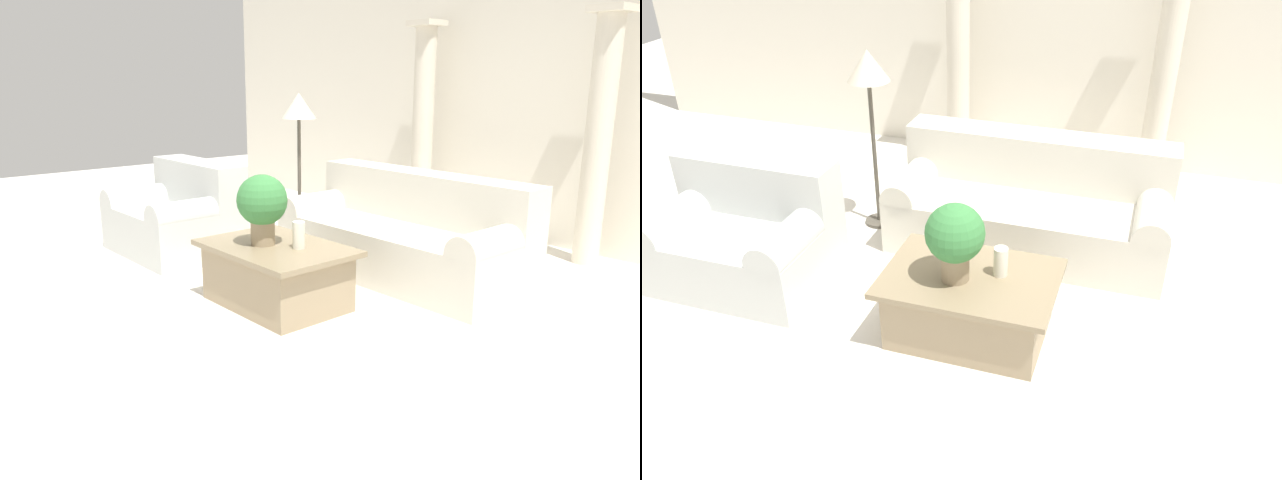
{
  "view_description": "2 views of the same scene",
  "coord_description": "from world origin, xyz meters",
  "views": [
    {
      "loc": [
        3.57,
        -3.1,
        1.69
      ],
      "look_at": [
        0.07,
        -0.06,
        0.47
      ],
      "focal_mm": 35.0,
      "sensor_mm": 36.0,
      "label": 1
    },
    {
      "loc": [
        0.93,
        -3.61,
        2.75
      ],
      "look_at": [
        -0.16,
        -0.19,
        0.59
      ],
      "focal_mm": 35.0,
      "sensor_mm": 36.0,
      "label": 2
    }
  ],
  "objects": [
    {
      "name": "sofa_long",
      "position": [
        0.08,
        0.9,
        0.35
      ],
      "size": [
        2.23,
        0.94,
        0.88
      ],
      "color": "beige",
      "rests_on": "ground_plane"
    },
    {
      "name": "potted_plant",
      "position": [
        -0.12,
        -0.46,
        0.78
      ],
      "size": [
        0.38,
        0.38,
        0.53
      ],
      "color": "#937F60",
      "rests_on": "coffee_table"
    },
    {
      "name": "ground_plane",
      "position": [
        0.0,
        0.0,
        0.0
      ],
      "size": [
        16.0,
        16.0,
        0.0
      ],
      "primitive_type": "plane",
      "color": "silver"
    },
    {
      "name": "column_left",
      "position": [
        -1.04,
        2.44,
        1.17
      ],
      "size": [
        0.33,
        0.33,
        2.28
      ],
      "color": "beige",
      "rests_on": "ground_plane"
    },
    {
      "name": "pillar_candle",
      "position": [
        0.14,
        -0.33,
        0.57
      ],
      "size": [
        0.09,
        0.09,
        0.2
      ],
      "color": "silver",
      "rests_on": "coffee_table"
    },
    {
      "name": "loveseat",
      "position": [
        -1.87,
        -0.22,
        0.36
      ],
      "size": [
        1.27,
        0.94,
        0.88
      ],
      "color": "silver",
      "rests_on": "ground_plane"
    },
    {
      "name": "wall_back",
      "position": [
        0.0,
        2.79,
        1.6
      ],
      "size": [
        10.0,
        0.06,
        3.2
      ],
      "color": "silver",
      "rests_on": "ground_plane"
    },
    {
      "name": "column_right",
      "position": [
        0.97,
        2.44,
        1.17
      ],
      "size": [
        0.33,
        0.33,
        2.28
      ],
      "color": "beige",
      "rests_on": "ground_plane"
    },
    {
      "name": "coffee_table",
      "position": [
        -0.04,
        -0.41,
        0.24
      ],
      "size": [
        1.14,
        0.79,
        0.47
      ],
      "color": "#998466",
      "rests_on": "ground_plane"
    },
    {
      "name": "floor_lamp",
      "position": [
        -1.26,
        0.82,
        1.29
      ],
      "size": [
        0.34,
        0.34,
        1.53
      ],
      "color": "#4C473D",
      "rests_on": "ground_plane"
    }
  ]
}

